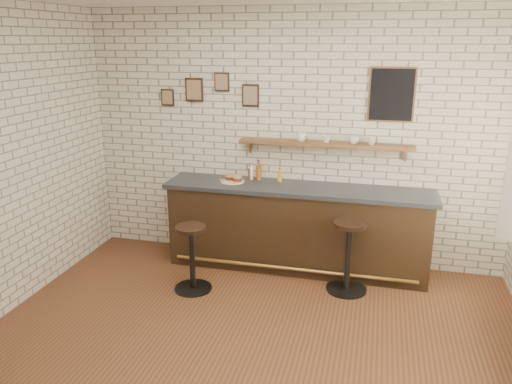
# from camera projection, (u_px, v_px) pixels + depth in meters

# --- Properties ---
(ground) EXTENTS (5.00, 5.00, 0.00)m
(ground) POSITION_uv_depth(u_px,v_px,m) (250.00, 345.00, 4.48)
(ground) COLOR brown
(ground) RESTS_ON ground
(bar_counter) EXTENTS (3.10, 0.65, 1.01)m
(bar_counter) POSITION_uv_depth(u_px,v_px,m) (297.00, 227.00, 5.88)
(bar_counter) COLOR #302012
(bar_counter) RESTS_ON ground
(sandwich_plate) EXTENTS (0.28, 0.28, 0.01)m
(sandwich_plate) POSITION_uv_depth(u_px,v_px,m) (233.00, 181.00, 5.92)
(sandwich_plate) COLOR white
(sandwich_plate) RESTS_ON bar_counter
(ciabatta_sandwich) EXTENTS (0.24, 0.16, 0.08)m
(ciabatta_sandwich) POSITION_uv_depth(u_px,v_px,m) (233.00, 178.00, 5.90)
(ciabatta_sandwich) COLOR tan
(ciabatta_sandwich) RESTS_ON sandwich_plate
(potato_chips) EXTENTS (0.26, 0.18, 0.00)m
(potato_chips) POSITION_uv_depth(u_px,v_px,m) (231.00, 181.00, 5.92)
(potato_chips) COLOR #E0B04F
(potato_chips) RESTS_ON sandwich_plate
(bitters_bottle_brown) EXTENTS (0.06, 0.06, 0.18)m
(bitters_bottle_brown) POSITION_uv_depth(u_px,v_px,m) (250.00, 174.00, 6.00)
(bitters_bottle_brown) COLOR brown
(bitters_bottle_brown) RESTS_ON bar_counter
(bitters_bottle_white) EXTENTS (0.05, 0.05, 0.20)m
(bitters_bottle_white) POSITION_uv_depth(u_px,v_px,m) (251.00, 173.00, 6.00)
(bitters_bottle_white) COLOR white
(bitters_bottle_white) RESTS_ON bar_counter
(bitters_bottle_amber) EXTENTS (0.06, 0.06, 0.25)m
(bitters_bottle_amber) POSITION_uv_depth(u_px,v_px,m) (259.00, 172.00, 5.97)
(bitters_bottle_amber) COLOR #964D18
(bitters_bottle_amber) RESTS_ON bar_counter
(condiment_bottle_yellow) EXTENTS (0.05, 0.05, 0.17)m
(condiment_bottle_yellow) POSITION_uv_depth(u_px,v_px,m) (280.00, 176.00, 5.92)
(condiment_bottle_yellow) COLOR gold
(condiment_bottle_yellow) RESTS_ON bar_counter
(bar_stool_left) EXTENTS (0.41, 0.41, 0.74)m
(bar_stool_left) POSITION_uv_depth(u_px,v_px,m) (192.00, 256.00, 5.38)
(bar_stool_left) COLOR black
(bar_stool_left) RESTS_ON ground
(bar_stool_right) EXTENTS (0.44, 0.44, 0.79)m
(bar_stool_right) POSITION_uv_depth(u_px,v_px,m) (348.00, 254.00, 5.35)
(bar_stool_right) COLOR black
(bar_stool_right) RESTS_ON ground
(wall_shelf) EXTENTS (2.00, 0.18, 0.18)m
(wall_shelf) POSITION_uv_depth(u_px,v_px,m) (325.00, 144.00, 5.72)
(wall_shelf) COLOR brown
(wall_shelf) RESTS_ON ground
(shelf_cup_a) EXTENTS (0.13, 0.13, 0.09)m
(shelf_cup_a) POSITION_uv_depth(u_px,v_px,m) (301.00, 137.00, 5.76)
(shelf_cup_a) COLOR white
(shelf_cup_a) RESTS_ON wall_shelf
(shelf_cup_b) EXTENTS (0.12, 0.12, 0.08)m
(shelf_cup_b) POSITION_uv_depth(u_px,v_px,m) (326.00, 139.00, 5.69)
(shelf_cup_b) COLOR white
(shelf_cup_b) RESTS_ON wall_shelf
(shelf_cup_c) EXTENTS (0.12, 0.12, 0.09)m
(shelf_cup_c) POSITION_uv_depth(u_px,v_px,m) (354.00, 140.00, 5.62)
(shelf_cup_c) COLOR white
(shelf_cup_c) RESTS_ON wall_shelf
(shelf_cup_d) EXTENTS (0.10, 0.10, 0.09)m
(shelf_cup_d) POSITION_uv_depth(u_px,v_px,m) (372.00, 141.00, 5.58)
(shelf_cup_d) COLOR white
(shelf_cup_d) RESTS_ON wall_shelf
(back_wall_decor) EXTENTS (2.96, 0.02, 0.56)m
(back_wall_decor) POSITION_uv_depth(u_px,v_px,m) (312.00, 93.00, 5.66)
(back_wall_decor) COLOR black
(back_wall_decor) RESTS_ON ground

